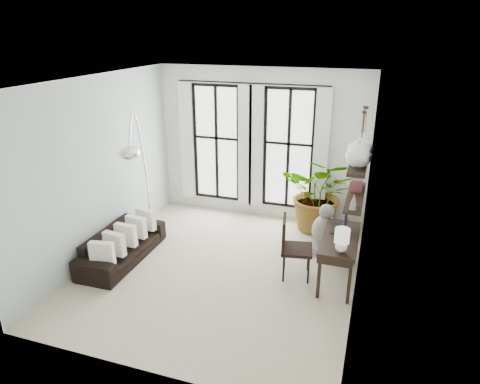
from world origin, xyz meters
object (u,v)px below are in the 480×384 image
at_px(desk_chair, 291,244).
at_px(sofa, 122,245).
at_px(desk, 340,241).
at_px(plant, 320,193).
at_px(buddha, 325,233).
at_px(arc_lamp, 137,144).

bearing_deg(desk_chair, sofa, 177.45).
distance_m(desk, desk_chair, 0.78).
height_order(desk, desk_chair, desk).
xyz_separation_m(plant, desk_chair, (-0.18, -1.93, -0.20)).
relative_size(plant, buddha, 1.65).
distance_m(arc_lamp, buddha, 3.75).
xyz_separation_m(sofa, arc_lamp, (0.10, 0.61, 1.72)).
bearing_deg(desk, arc_lamp, 177.80).
bearing_deg(buddha, arc_lamp, -167.11).
bearing_deg(sofa, buddha, -68.67).
bearing_deg(desk, plant, 107.47).
bearing_deg(desk_chair, arc_lamp, 165.64).
relative_size(sofa, desk, 1.44).
xyz_separation_m(arc_lamp, buddha, (3.31, 0.76, -1.59)).
relative_size(sofa, arc_lamp, 0.74).
bearing_deg(arc_lamp, buddha, 12.89).
height_order(desk, arc_lamp, arc_lamp).
bearing_deg(arc_lamp, sofa, -99.59).
relative_size(plant, desk, 1.20).
distance_m(plant, desk_chair, 1.95).
height_order(arc_lamp, buddha, arc_lamp).
height_order(sofa, desk, desk).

